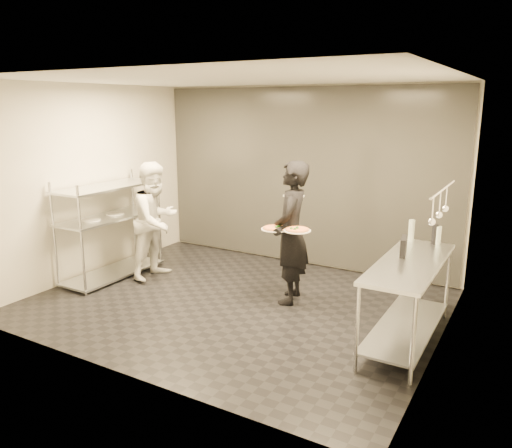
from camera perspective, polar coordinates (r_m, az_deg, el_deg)
The scene contains 13 objects.
room_shell at distance 7.15m, azimuth 2.49°, elevation 4.61°, with size 5.00×4.00×2.80m.
pass_rack at distance 7.63m, azimuth -16.32°, elevation -0.20°, with size 0.60×1.60×1.50m.
prep_counter at distance 5.53m, azimuth 17.02°, elevation -6.99°, with size 0.60×1.80×0.92m.
utensil_rail at distance 5.24m, azimuth 20.34°, elevation 2.12°, with size 0.07×1.20×0.31m.
waiter at distance 6.35m, azimuth 4.03°, elevation -1.01°, with size 0.67×0.44×1.83m, color black.
chef at distance 7.42m, azimuth -11.36°, elevation 0.41°, with size 0.83×0.65×1.71m, color white.
pizza_plate_near at distance 6.18m, azimuth 2.16°, elevation -0.50°, with size 0.34×0.34×0.05m.
pizza_plate_far at distance 6.03m, azimuth 4.74°, elevation -0.66°, with size 0.33×0.33×0.05m.
salad_plate at distance 6.60m, azimuth 4.34°, elevation 3.38°, with size 0.29×0.29×0.07m.
pos_monitor at distance 5.59m, azimuth 16.51°, elevation -2.47°, with size 0.06×0.28×0.20m, color black.
bottle_green at distance 6.20m, azimuth 17.33°, elevation -0.71°, with size 0.07×0.07×0.26m, color gray.
bottle_clear at distance 6.14m, azimuth 20.10°, elevation -1.24°, with size 0.07×0.07×0.22m, color gray.
bottle_dark at distance 6.15m, azimuth 19.76°, elevation -1.11°, with size 0.07×0.07×0.24m, color black.
Camera 1 is at (3.26, -5.09, 2.51)m, focal length 35.00 mm.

